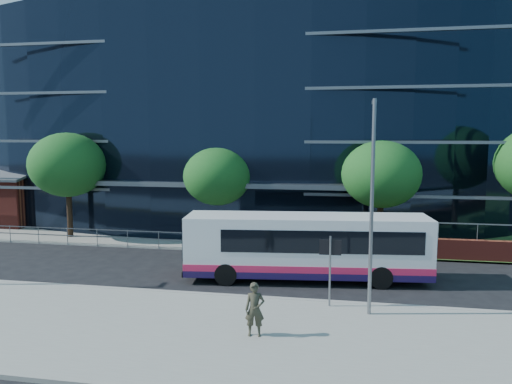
% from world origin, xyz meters
% --- Properties ---
extents(ground, '(200.00, 200.00, 0.00)m').
position_xyz_m(ground, '(0.00, 0.00, 0.00)').
color(ground, black).
rests_on(ground, ground).
extents(pavement_near, '(80.00, 8.00, 0.15)m').
position_xyz_m(pavement_near, '(0.00, -5.00, 0.07)').
color(pavement_near, gray).
rests_on(pavement_near, ground).
extents(kerb, '(80.00, 0.25, 0.16)m').
position_xyz_m(kerb, '(0.00, -1.00, 0.08)').
color(kerb, gray).
rests_on(kerb, ground).
extents(yellow_line_outer, '(80.00, 0.08, 0.01)m').
position_xyz_m(yellow_line_outer, '(0.00, -0.80, 0.01)').
color(yellow_line_outer, gold).
rests_on(yellow_line_outer, ground).
extents(yellow_line_inner, '(80.00, 0.08, 0.01)m').
position_xyz_m(yellow_line_inner, '(0.00, -0.65, 0.01)').
color(yellow_line_inner, gold).
rests_on(yellow_line_inner, ground).
extents(far_forecourt, '(50.00, 8.00, 0.10)m').
position_xyz_m(far_forecourt, '(-6.00, 11.00, 0.05)').
color(far_forecourt, gray).
rests_on(far_forecourt, ground).
extents(glass_office, '(44.00, 23.10, 16.00)m').
position_xyz_m(glass_office, '(-4.00, 20.85, 8.00)').
color(glass_office, black).
rests_on(glass_office, ground).
extents(guard_railings, '(24.00, 0.05, 1.10)m').
position_xyz_m(guard_railings, '(-8.00, 7.00, 0.82)').
color(guard_railings, slate).
rests_on(guard_railings, ground).
extents(street_sign, '(0.85, 0.09, 2.80)m').
position_xyz_m(street_sign, '(4.50, -1.59, 2.15)').
color(street_sign, slate).
rests_on(street_sign, pavement_near).
extents(tree_far_a, '(4.95, 4.95, 6.98)m').
position_xyz_m(tree_far_a, '(-13.00, 9.00, 4.86)').
color(tree_far_a, black).
rests_on(tree_far_a, ground).
extents(tree_far_b, '(4.29, 4.29, 6.05)m').
position_xyz_m(tree_far_b, '(-3.00, 9.50, 4.21)').
color(tree_far_b, black).
rests_on(tree_far_b, ground).
extents(tree_far_c, '(4.62, 4.62, 6.51)m').
position_xyz_m(tree_far_c, '(7.00, 9.00, 4.54)').
color(tree_far_c, black).
rests_on(tree_far_c, ground).
extents(streetlight_east, '(0.15, 0.77, 8.00)m').
position_xyz_m(streetlight_east, '(6.00, -2.17, 4.44)').
color(streetlight_east, slate).
rests_on(streetlight_east, pavement_near).
extents(city_bus, '(11.59, 3.88, 3.08)m').
position_xyz_m(city_bus, '(3.36, 2.31, 1.63)').
color(city_bus, silver).
rests_on(city_bus, ground).
extents(pedestrian_b, '(0.71, 0.51, 1.82)m').
position_xyz_m(pedestrian_b, '(2.15, -4.98, 1.06)').
color(pedestrian_b, '#373526').
rests_on(pedestrian_b, pavement_near).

